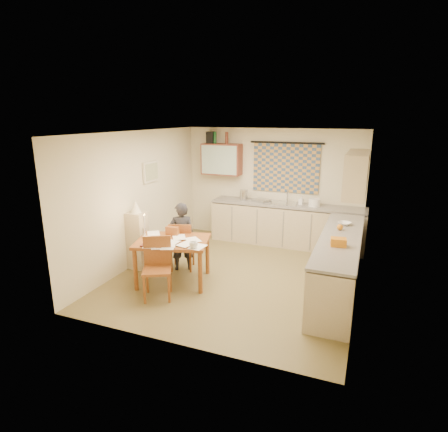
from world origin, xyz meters
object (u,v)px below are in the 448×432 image
at_px(counter_right, 339,264).
at_px(chair_far, 182,254).
at_px(person, 182,237).
at_px(shelf_stand, 138,241).
at_px(counter_back, 286,225).
at_px(dining_table, 173,261).
at_px(stove, 331,294).

bearing_deg(counter_right, chair_far, -177.33).
xyz_separation_m(person, shelf_stand, (-0.79, -0.23, -0.10)).
relative_size(counter_back, dining_table, 2.39).
bearing_deg(dining_table, stove, -24.33).
xyz_separation_m(chair_far, person, (0.01, -0.02, 0.35)).
xyz_separation_m(stove, shelf_stand, (-3.54, 0.69, 0.10)).
distance_m(counter_right, shelf_stand, 3.56).
xyz_separation_m(counter_back, chair_far, (-1.48, -2.05, -0.17)).
height_order(counter_right, stove, counter_right).
relative_size(counter_right, stove, 3.39).
distance_m(counter_back, counter_right, 2.31).
height_order(dining_table, chair_far, chair_far).
bearing_deg(shelf_stand, chair_far, 18.14).
bearing_deg(stove, counter_right, 90.00).
xyz_separation_m(counter_back, person, (-1.47, -2.07, 0.18)).
relative_size(person, shelf_stand, 1.19).
bearing_deg(stove, shelf_stand, 168.90).
bearing_deg(chair_far, shelf_stand, 0.62).
bearing_deg(shelf_stand, counter_right, 6.21).
bearing_deg(chair_far, person, 94.20).
relative_size(counter_back, person, 2.60).
distance_m(stove, person, 2.91).
relative_size(counter_right, person, 2.32).
relative_size(stove, person, 0.69).
xyz_separation_m(stove, person, (-2.75, 0.93, 0.20)).
xyz_separation_m(stove, chair_far, (-2.76, 0.95, -0.15)).
distance_m(chair_far, shelf_stand, 0.86).
distance_m(dining_table, shelf_stand, 0.96).
height_order(counter_right, person, person).
relative_size(dining_table, person, 1.09).
xyz_separation_m(counter_right, dining_table, (-2.64, -0.68, -0.07)).
bearing_deg(person, dining_table, 71.58).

